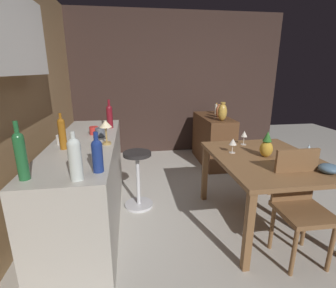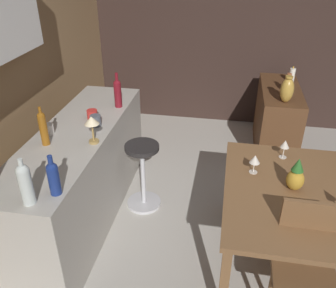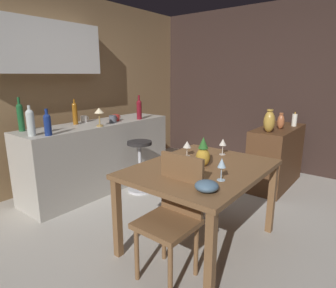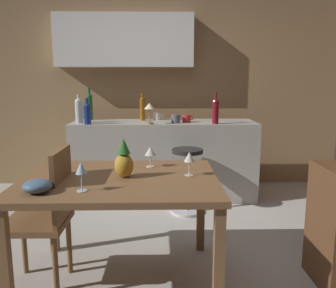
{
  "view_description": "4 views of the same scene",
  "coord_description": "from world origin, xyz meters",
  "px_view_note": "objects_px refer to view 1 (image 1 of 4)",
  "views": [
    {
      "loc": [
        -2.3,
        1.0,
        1.57
      ],
      "look_at": [
        0.34,
        0.6,
        0.78
      ],
      "focal_mm": 26.84,
      "sensor_mm": 36.0,
      "label": 1
    },
    {
      "loc": [
        -2.3,
        0.21,
        2.3
      ],
      "look_at": [
        0.21,
        0.66,
        0.84
      ],
      "focal_mm": 37.95,
      "sensor_mm": 36.0,
      "label": 2
    },
    {
      "loc": [
        -2.15,
        -1.54,
        1.52
      ],
      "look_at": [
        0.46,
        0.51,
        0.7
      ],
      "focal_mm": 30.27,
      "sensor_mm": 36.0,
      "label": 3
    },
    {
      "loc": [
        0.14,
        -2.58,
        1.37
      ],
      "look_at": [
        0.21,
        0.54,
        0.81
      ],
      "focal_mm": 37.8,
      "sensor_mm": 36.0,
      "label": 4
    }
  ],
  "objects_px": {
    "sideboard_cabinet": "(213,140)",
    "vase_brass": "(222,112)",
    "wine_bottle_clear": "(75,157)",
    "dining_table": "(266,165)",
    "chair_near_window": "(300,202)",
    "wine_glass_left": "(309,149)",
    "cup_slate": "(100,132)",
    "bar_stool": "(138,178)",
    "pineapple_centerpiece": "(267,146)",
    "wine_glass_right": "(244,134)",
    "wine_glass_center": "(233,142)",
    "wine_bottle_cobalt": "(97,154)",
    "wine_bottle_amber": "(62,132)",
    "wine_bottle_green": "(21,154)",
    "cup_red": "(94,130)",
    "vase_copper": "(218,111)",
    "counter_lamp": "(106,127)",
    "cup_white": "(61,140)",
    "fruit_bowl": "(329,168)",
    "pillar_candle_tall": "(217,109)"
  },
  "relations": [
    {
      "from": "wine_bottle_amber",
      "to": "pillar_candle_tall",
      "type": "xyz_separation_m",
      "value": [
        2.06,
        -2.12,
        -0.15
      ]
    },
    {
      "from": "chair_near_window",
      "to": "pineapple_centerpiece",
      "type": "bearing_deg",
      "value": 6.06
    },
    {
      "from": "dining_table",
      "to": "pineapple_centerpiece",
      "type": "bearing_deg",
      "value": 5.91
    },
    {
      "from": "bar_stool",
      "to": "counter_lamp",
      "type": "xyz_separation_m",
      "value": [
        -0.39,
        0.29,
        0.71
      ]
    },
    {
      "from": "sideboard_cabinet",
      "to": "vase_copper",
      "type": "bearing_deg",
      "value": -152.5
    },
    {
      "from": "wine_bottle_clear",
      "to": "wine_glass_center",
      "type": "bearing_deg",
      "value": -59.23
    },
    {
      "from": "dining_table",
      "to": "wine_glass_center",
      "type": "distance_m",
      "value": 0.4
    },
    {
      "from": "sideboard_cabinet",
      "to": "wine_bottle_clear",
      "type": "bearing_deg",
      "value": 145.1
    },
    {
      "from": "counter_lamp",
      "to": "cup_white",
      "type": "bearing_deg",
      "value": 79.49
    },
    {
      "from": "wine_glass_left",
      "to": "cup_white",
      "type": "distance_m",
      "value": 2.3
    },
    {
      "from": "wine_bottle_cobalt",
      "to": "vase_brass",
      "type": "bearing_deg",
      "value": -39.2
    },
    {
      "from": "pineapple_centerpiece",
      "to": "wine_bottle_cobalt",
      "type": "distance_m",
      "value": 1.65
    },
    {
      "from": "cup_red",
      "to": "vase_brass",
      "type": "bearing_deg",
      "value": -63.15
    },
    {
      "from": "wine_glass_right",
      "to": "wine_glass_center",
      "type": "bearing_deg",
      "value": 137.24
    },
    {
      "from": "sideboard_cabinet",
      "to": "wine_bottle_clear",
      "type": "xyz_separation_m",
      "value": [
        -2.5,
        1.75,
        0.64
      ]
    },
    {
      "from": "pineapple_centerpiece",
      "to": "wine_bottle_cobalt",
      "type": "relative_size",
      "value": 0.92
    },
    {
      "from": "chair_near_window",
      "to": "cup_white",
      "type": "xyz_separation_m",
      "value": [
        0.71,
        2.03,
        0.43
      ]
    },
    {
      "from": "wine_bottle_amber",
      "to": "cup_white",
      "type": "distance_m",
      "value": 0.21
    },
    {
      "from": "fruit_bowl",
      "to": "wine_bottle_cobalt",
      "type": "relative_size",
      "value": 0.59
    },
    {
      "from": "wine_glass_right",
      "to": "wine_bottle_green",
      "type": "xyz_separation_m",
      "value": [
        -1.04,
        1.97,
        0.21
      ]
    },
    {
      "from": "wine_bottle_cobalt",
      "to": "counter_lamp",
      "type": "xyz_separation_m",
      "value": [
        0.67,
        -0.0,
        0.04
      ]
    },
    {
      "from": "dining_table",
      "to": "vase_brass",
      "type": "xyz_separation_m",
      "value": [
        1.47,
        -0.07,
        0.3
      ]
    },
    {
      "from": "wine_bottle_green",
      "to": "vase_copper",
      "type": "distance_m",
      "value": 3.18
    },
    {
      "from": "bar_stool",
      "to": "vase_copper",
      "type": "relative_size",
      "value": 3.17
    },
    {
      "from": "pineapple_centerpiece",
      "to": "wine_bottle_amber",
      "type": "bearing_deg",
      "value": 89.07
    },
    {
      "from": "wine_bottle_cobalt",
      "to": "wine_glass_center",
      "type": "bearing_deg",
      "value": -60.76
    },
    {
      "from": "counter_lamp",
      "to": "wine_bottle_cobalt",
      "type": "bearing_deg",
      "value": 179.87
    },
    {
      "from": "bar_stool",
      "to": "vase_brass",
      "type": "bearing_deg",
      "value": -55.2
    },
    {
      "from": "sideboard_cabinet",
      "to": "vase_brass",
      "type": "xyz_separation_m",
      "value": [
        -0.4,
        0.0,
        0.55
      ]
    },
    {
      "from": "dining_table",
      "to": "wine_bottle_cobalt",
      "type": "relative_size",
      "value": 4.58
    },
    {
      "from": "sideboard_cabinet",
      "to": "cup_red",
      "type": "relative_size",
      "value": 8.52
    },
    {
      "from": "wine_bottle_amber",
      "to": "wine_bottle_green",
      "type": "distance_m",
      "value": 0.64
    },
    {
      "from": "cup_red",
      "to": "counter_lamp",
      "type": "height_order",
      "value": "counter_lamp"
    },
    {
      "from": "wine_glass_right",
      "to": "vase_brass",
      "type": "relative_size",
      "value": 0.56
    },
    {
      "from": "sideboard_cabinet",
      "to": "wine_bottle_clear",
      "type": "relative_size",
      "value": 3.47
    },
    {
      "from": "wine_glass_right",
      "to": "wine_bottle_clear",
      "type": "distance_m",
      "value": 1.98
    },
    {
      "from": "wine_glass_left",
      "to": "wine_glass_center",
      "type": "xyz_separation_m",
      "value": [
        0.38,
        0.57,
        -0.02
      ]
    },
    {
      "from": "counter_lamp",
      "to": "chair_near_window",
      "type": "bearing_deg",
      "value": -111.51
    },
    {
      "from": "wine_bottle_clear",
      "to": "cup_slate",
      "type": "xyz_separation_m",
      "value": [
        1.07,
        -0.03,
        -0.1
      ]
    },
    {
      "from": "wine_glass_right",
      "to": "counter_lamp",
      "type": "xyz_separation_m",
      "value": [
        -0.31,
        1.51,
        0.21
      ]
    },
    {
      "from": "counter_lamp",
      "to": "fruit_bowl",
      "type": "bearing_deg",
      "value": -107.54
    },
    {
      "from": "dining_table",
      "to": "chair_near_window",
      "type": "relative_size",
      "value": 1.37
    },
    {
      "from": "cup_white",
      "to": "pillar_candle_tall",
      "type": "height_order",
      "value": "pillar_candle_tall"
    },
    {
      "from": "wine_bottle_amber",
      "to": "cup_slate",
      "type": "xyz_separation_m",
      "value": [
        0.38,
        -0.27,
        -0.1
      ]
    },
    {
      "from": "wine_bottle_amber",
      "to": "wine_bottle_green",
      "type": "bearing_deg",
      "value": 171.91
    },
    {
      "from": "wine_glass_left",
      "to": "cup_slate",
      "type": "xyz_separation_m",
      "value": [
        0.63,
        1.93,
        0.08
      ]
    },
    {
      "from": "wine_bottle_cobalt",
      "to": "pillar_candle_tall",
      "type": "relative_size",
      "value": 1.44
    },
    {
      "from": "wine_glass_left",
      "to": "wine_bottle_clear",
      "type": "xyz_separation_m",
      "value": [
        -0.45,
        1.96,
        0.18
      ]
    },
    {
      "from": "fruit_bowl",
      "to": "counter_lamp",
      "type": "distance_m",
      "value": 1.97
    },
    {
      "from": "wine_glass_left",
      "to": "cup_slate",
      "type": "relative_size",
      "value": 1.34
    }
  ]
}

